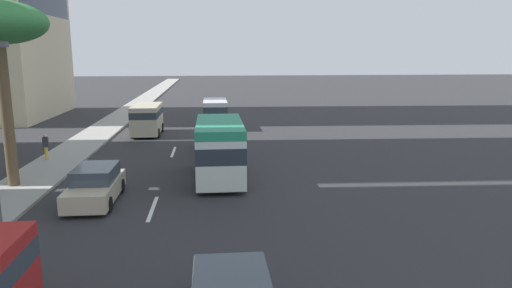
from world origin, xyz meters
TOP-DOWN VIEW (x-y plane):
  - ground_plane at (31.50, 0.00)m, footprint 198.00×198.00m
  - sidewalk_right at (31.50, 6.52)m, footprint 162.00×2.91m
  - lane_stripe_mid at (14.92, 0.00)m, footprint 3.20×0.16m
  - lane_stripe_far at (26.23, 0.00)m, footprint 3.20×0.16m
  - van_lead at (36.20, -2.86)m, footprint 4.95×2.13m
  - van_second at (33.04, 2.54)m, footprint 4.73×2.17m
  - car_fourth at (16.12, 2.56)m, footprint 4.45×1.88m
  - minibus_sixth at (19.29, -2.90)m, footprint 6.26×2.44m
  - car_seventh at (26.29, -2.76)m, footprint 4.76×1.89m
  - pedestrian_mid_block at (24.17, 7.30)m, footprint 0.30×0.34m

SIDE VIEW (x-z plane):
  - ground_plane at x=31.50m, z-range 0.00..0.00m
  - lane_stripe_mid at x=14.92m, z-range 0.00..0.01m
  - lane_stripe_far at x=26.23m, z-range 0.00..0.01m
  - sidewalk_right at x=31.50m, z-range 0.00..0.15m
  - car_fourth at x=16.12m, z-range -0.04..1.50m
  - car_seventh at x=26.29m, z-range -0.04..1.56m
  - pedestrian_mid_block at x=24.17m, z-range 0.22..1.76m
  - van_second at x=33.04m, z-range 0.17..2.55m
  - van_lead at x=36.20m, z-range 0.17..2.56m
  - minibus_sixth at x=19.29m, z-range 0.15..3.13m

